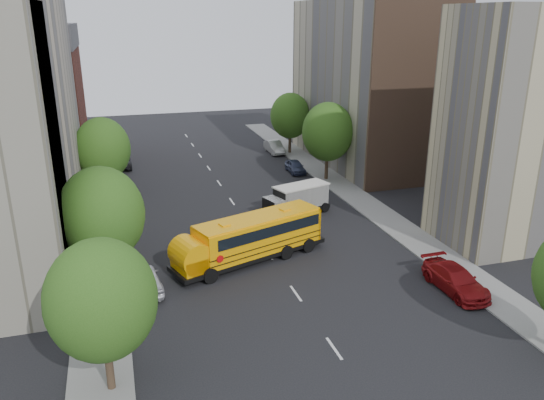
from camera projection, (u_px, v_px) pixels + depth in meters
name	position (u px, v px, depth m)	size (l,w,h in m)	color
ground	(261.00, 243.00, 39.92)	(120.00, 120.00, 0.00)	black
sidewalk_left	(102.00, 235.00, 41.30)	(3.00, 80.00, 0.12)	slate
sidewalk_right	(369.00, 206.00, 47.56)	(3.00, 80.00, 0.12)	slate
lane_markings	(232.00, 201.00, 48.97)	(0.15, 64.00, 0.01)	silver
building_left_redbrick	(35.00, 110.00, 58.25)	(10.00, 15.00, 13.00)	maroon
building_right_near	(519.00, 130.00, 37.97)	(10.00, 7.00, 17.00)	tan
building_right_far	(366.00, 84.00, 59.98)	(10.00, 22.00, 18.00)	#B1A98A
building_right_sidewall	(418.00, 97.00, 50.03)	(10.10, 0.30, 18.00)	brown
street_tree_0	(101.00, 300.00, 22.74)	(4.80, 4.80, 7.41)	#38281C
street_tree_1	(102.00, 215.00, 31.69)	(5.12, 5.12, 7.90)	#38281C
street_tree_2	(102.00, 149.00, 48.03)	(4.99, 4.99, 7.71)	#38281C
street_tree_4	(328.00, 132.00, 53.93)	(5.25, 5.25, 8.10)	#38281C
street_tree_5	(290.00, 116.00, 64.91)	(4.86, 4.86, 7.51)	#38281C
school_bus	(249.00, 237.00, 36.45)	(11.68, 6.24, 3.24)	black
safari_truck	(297.00, 199.00, 45.49)	(6.31, 3.74, 2.55)	black
parked_car_0	(146.00, 279.00, 32.85)	(1.75, 4.34, 1.48)	silver
parked_car_1	(123.00, 195.00, 48.63)	(1.39, 3.99, 1.31)	silver
parked_car_2	(119.00, 161.00, 59.91)	(2.51, 5.45, 1.51)	black
parked_car_3	(455.00, 280.00, 32.81)	(2.11, 5.19, 1.51)	maroon
parked_car_4	(295.00, 166.00, 57.97)	(1.58, 3.92, 1.34)	#323A57
parked_car_5	(275.00, 147.00, 66.29)	(1.60, 4.60, 1.52)	#9E9F9A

